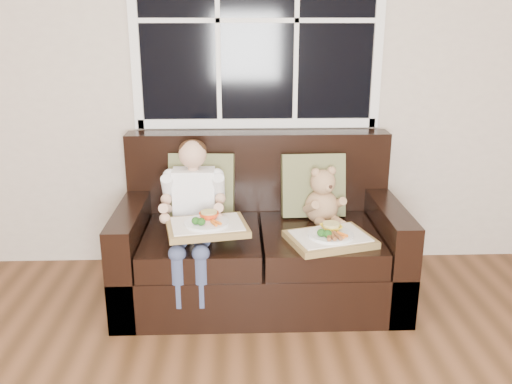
{
  "coord_description": "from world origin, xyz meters",
  "views": [
    {
      "loc": [
        0.18,
        -1.11,
        1.66
      ],
      "look_at": [
        0.28,
        1.85,
        0.71
      ],
      "focal_mm": 38.0,
      "sensor_mm": 36.0,
      "label": 1
    }
  ],
  "objects_px": {
    "loveseat": "(260,245)",
    "tray_right": "(330,237)",
    "child": "(193,202)",
    "tray_left": "(207,225)",
    "teddy_bear": "(322,200)"
  },
  "relations": [
    {
      "from": "loveseat",
      "to": "tray_right",
      "type": "xyz_separation_m",
      "value": [
        0.38,
        -0.31,
        0.17
      ]
    },
    {
      "from": "child",
      "to": "tray_left",
      "type": "distance_m",
      "value": 0.25
    },
    {
      "from": "tray_left",
      "to": "tray_right",
      "type": "xyz_separation_m",
      "value": [
        0.69,
        0.03,
        -0.09
      ]
    },
    {
      "from": "tray_right",
      "to": "tray_left",
      "type": "bearing_deg",
      "value": 166.35
    },
    {
      "from": "loveseat",
      "to": "tray_right",
      "type": "distance_m",
      "value": 0.52
    },
    {
      "from": "loveseat",
      "to": "teddy_bear",
      "type": "xyz_separation_m",
      "value": [
        0.39,
        0.02,
        0.29
      ]
    },
    {
      "from": "teddy_bear",
      "to": "tray_right",
      "type": "relative_size",
      "value": 0.69
    },
    {
      "from": "loveseat",
      "to": "child",
      "type": "height_order",
      "value": "child"
    },
    {
      "from": "child",
      "to": "tray_right",
      "type": "bearing_deg",
      "value": -13.85
    },
    {
      "from": "tray_left",
      "to": "child",
      "type": "bearing_deg",
      "value": 101.57
    },
    {
      "from": "child",
      "to": "teddy_bear",
      "type": "xyz_separation_m",
      "value": [
        0.78,
        0.13,
        -0.04
      ]
    },
    {
      "from": "loveseat",
      "to": "tray_right",
      "type": "relative_size",
      "value": 3.19
    },
    {
      "from": "loveseat",
      "to": "tray_left",
      "type": "relative_size",
      "value": 3.49
    },
    {
      "from": "loveseat",
      "to": "child",
      "type": "bearing_deg",
      "value": -163.57
    },
    {
      "from": "loveseat",
      "to": "child",
      "type": "relative_size",
      "value": 2.06
    }
  ]
}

